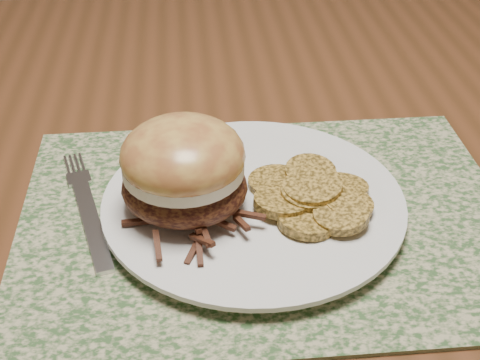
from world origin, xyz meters
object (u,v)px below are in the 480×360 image
(dining_table, at_px, (426,183))
(pork_sandwich, at_px, (183,169))
(dinner_plate, at_px, (253,205))
(fork, at_px, (87,206))

(dining_table, distance_m, pork_sandwich, 0.35)
(dinner_plate, xyz_separation_m, pork_sandwich, (-0.06, -0.01, 0.05))
(dinner_plate, height_order, fork, dinner_plate)
(dining_table, relative_size, fork, 8.05)
(dining_table, bearing_deg, dinner_plate, -147.52)
(dinner_plate, bearing_deg, fork, 172.84)
(dinner_plate, bearing_deg, pork_sandwich, -172.42)
(dining_table, distance_m, fork, 0.41)
(fork, bearing_deg, pork_sandwich, -31.42)
(fork, bearing_deg, dinner_plate, -21.87)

